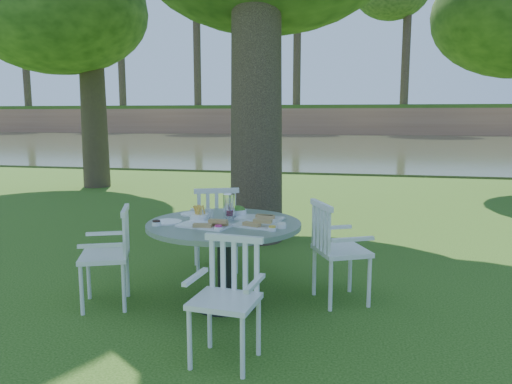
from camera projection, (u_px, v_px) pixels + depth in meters
ground at (252, 278)px, 5.01m from camera, size 140.00×140.00×0.00m
table at (224, 240)px, 4.23m from camera, size 1.30×1.30×0.73m
chair_ne at (332, 244)px, 4.31m from camera, size 0.57×0.59×0.89m
chair_nw at (216, 223)px, 5.15m from camera, size 0.58×0.56×0.89m
chair_sw at (114, 249)px, 4.24m from camera, size 0.53×0.55×0.85m
chair_se at (229, 288)px, 3.32m from camera, size 0.45×0.43×0.82m
tableware at (223, 216)px, 4.28m from camera, size 1.14×0.75×0.21m
river at (344, 145)px, 27.23m from camera, size 100.00×28.00×0.12m
far_bank at (358, 50)px, 43.57m from camera, size 100.00×18.00×15.20m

